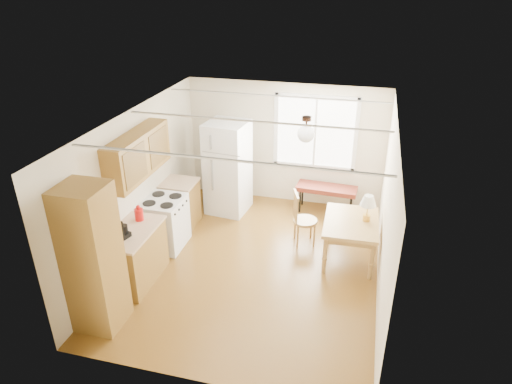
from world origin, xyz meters
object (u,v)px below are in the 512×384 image
(refrigerator, at_px, (228,168))
(dining_table, at_px, (351,226))
(bench, at_px, (327,189))
(chair, at_px, (300,215))

(refrigerator, height_order, dining_table, refrigerator)
(bench, xyz_separation_m, dining_table, (0.57, -1.59, 0.14))
(refrigerator, distance_m, dining_table, 2.78)
(refrigerator, distance_m, bench, 2.02)
(refrigerator, xyz_separation_m, dining_table, (2.50, -1.18, -0.30))
(bench, relative_size, dining_table, 1.02)
(refrigerator, relative_size, chair, 1.88)
(chair, bearing_deg, bench, 57.09)
(refrigerator, bearing_deg, chair, -23.01)
(refrigerator, height_order, chair, refrigerator)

